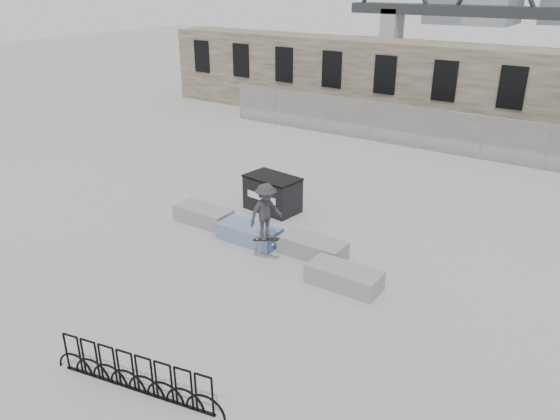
{
  "coord_description": "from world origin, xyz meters",
  "views": [
    {
      "loc": [
        8.56,
        -12.33,
        7.71
      ],
      "look_at": [
        0.22,
        0.01,
        1.3
      ],
      "focal_mm": 35.0,
      "sensor_mm": 36.0,
      "label": 1
    }
  ],
  "objects_px": {
    "planter_far_left": "(203,214)",
    "dumpster": "(273,193)",
    "planter_offset": "(344,276)",
    "bike_rack": "(135,373)",
    "skateboarder": "(266,212)",
    "planter_center_left": "(249,233)",
    "planter_center_right": "(313,247)"
  },
  "relations": [
    {
      "from": "planter_offset",
      "to": "dumpster",
      "type": "height_order",
      "value": "dumpster"
    },
    {
      "from": "planter_center_left",
      "to": "skateboarder",
      "type": "relative_size",
      "value": 1.12
    },
    {
      "from": "planter_center_left",
      "to": "bike_rack",
      "type": "relative_size",
      "value": 0.5
    },
    {
      "from": "planter_center_right",
      "to": "dumpster",
      "type": "xyz_separation_m",
      "value": [
        -2.97,
        2.18,
        0.35
      ]
    },
    {
      "from": "planter_far_left",
      "to": "skateboarder",
      "type": "relative_size",
      "value": 1.12
    },
    {
      "from": "planter_center_right",
      "to": "skateboarder",
      "type": "relative_size",
      "value": 1.12
    },
    {
      "from": "planter_far_left",
      "to": "skateboarder",
      "type": "height_order",
      "value": "skateboarder"
    },
    {
      "from": "planter_offset",
      "to": "dumpster",
      "type": "xyz_separation_m",
      "value": [
        -4.56,
        3.19,
        0.35
      ]
    },
    {
      "from": "planter_far_left",
      "to": "dumpster",
      "type": "distance_m",
      "value": 2.59
    },
    {
      "from": "planter_center_right",
      "to": "skateboarder",
      "type": "distance_m",
      "value": 1.99
    },
    {
      "from": "planter_center_right",
      "to": "bike_rack",
      "type": "height_order",
      "value": "bike_rack"
    },
    {
      "from": "planter_center_left",
      "to": "planter_center_right",
      "type": "bearing_deg",
      "value": 7.68
    },
    {
      "from": "planter_far_left",
      "to": "bike_rack",
      "type": "height_order",
      "value": "bike_rack"
    },
    {
      "from": "bike_rack",
      "to": "dumpster",
      "type": "bearing_deg",
      "value": 108.27
    },
    {
      "from": "planter_center_right",
      "to": "planter_offset",
      "type": "height_order",
      "value": "same"
    },
    {
      "from": "planter_center_right",
      "to": "planter_offset",
      "type": "bearing_deg",
      "value": -32.57
    },
    {
      "from": "planter_far_left",
      "to": "skateboarder",
      "type": "bearing_deg",
      "value": -18.79
    },
    {
      "from": "planter_far_left",
      "to": "dumpster",
      "type": "bearing_deg",
      "value": 58.83
    },
    {
      "from": "planter_far_left",
      "to": "planter_offset",
      "type": "relative_size",
      "value": 1.0
    },
    {
      "from": "planter_far_left",
      "to": "planter_offset",
      "type": "distance_m",
      "value": 5.97
    },
    {
      "from": "planter_offset",
      "to": "skateboarder",
      "type": "height_order",
      "value": "skateboarder"
    },
    {
      "from": "planter_center_right",
      "to": "skateboarder",
      "type": "bearing_deg",
      "value": -125.69
    },
    {
      "from": "planter_far_left",
      "to": "planter_center_right",
      "type": "xyz_separation_m",
      "value": [
        4.29,
        0.01,
        0.0
      ]
    },
    {
      "from": "planter_center_left",
      "to": "planter_center_right",
      "type": "height_order",
      "value": "same"
    },
    {
      "from": "dumpster",
      "to": "skateboarder",
      "type": "relative_size",
      "value": 1.14
    },
    {
      "from": "planter_offset",
      "to": "dumpster",
      "type": "bearing_deg",
      "value": 144.96
    },
    {
      "from": "bike_rack",
      "to": "planter_center_right",
      "type": "bearing_deg",
      "value": 90.4
    },
    {
      "from": "dumpster",
      "to": "skateboarder",
      "type": "height_order",
      "value": "skateboarder"
    },
    {
      "from": "planter_far_left",
      "to": "skateboarder",
      "type": "xyz_separation_m",
      "value": [
        3.44,
        -1.17,
        1.36
      ]
    },
    {
      "from": "planter_center_left",
      "to": "planter_center_right",
      "type": "relative_size",
      "value": 1.0
    },
    {
      "from": "dumpster",
      "to": "skateboarder",
      "type": "xyz_separation_m",
      "value": [
        2.12,
        -3.36,
        1.01
      ]
    },
    {
      "from": "planter_center_left",
      "to": "dumpster",
      "type": "relative_size",
      "value": 0.98
    }
  ]
}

